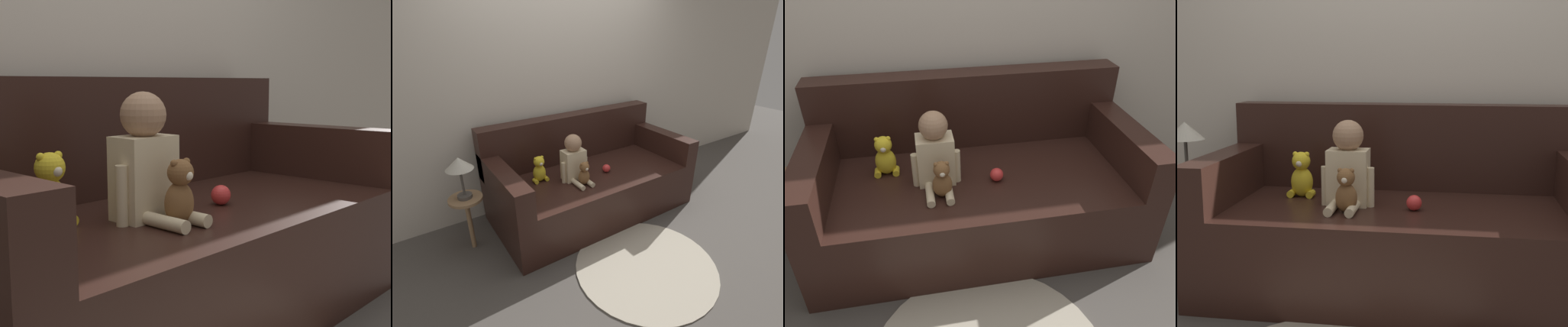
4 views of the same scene
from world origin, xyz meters
TOP-DOWN VIEW (x-y plane):
  - ground_plane at (0.00, 0.00)m, footprint 12.00×12.00m
  - wall_back at (0.00, 0.58)m, footprint 8.00×0.05m
  - couch at (0.00, 0.06)m, footprint 2.02×0.98m
  - person_baby at (-0.25, -0.06)m, footprint 0.28×0.34m
  - teddy_bear_brown at (-0.23, -0.20)m, footprint 0.11×0.10m
  - plush_toy_side at (-0.55, 0.09)m, footprint 0.15×0.12m
  - toy_ball at (0.10, -0.11)m, footprint 0.08×0.08m
  - floor_rug at (-0.12, -0.95)m, footprint 1.17×1.17m
  - side_table at (-1.23, 0.10)m, footprint 0.28×0.28m

SIDE VIEW (x-z plane):
  - ground_plane at x=0.00m, z-range 0.00..0.00m
  - floor_rug at x=-0.12m, z-range 0.00..0.01m
  - couch at x=0.00m, z-range -0.15..0.82m
  - toy_ball at x=0.10m, z-range 0.47..0.55m
  - teddy_bear_brown at x=-0.23m, z-range 0.47..0.70m
  - plush_toy_side at x=-0.55m, z-range 0.46..0.72m
  - person_baby at x=-0.25m, z-range 0.45..0.90m
  - side_table at x=-1.23m, z-range 0.24..1.12m
  - wall_back at x=0.00m, z-range 0.00..2.60m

